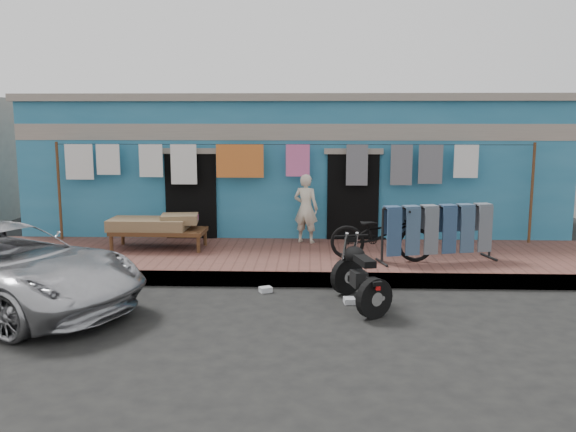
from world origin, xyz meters
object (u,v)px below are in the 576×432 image
object	(u,v)px
seated_person	(306,208)
bicycle	(381,228)
motorcycle	(360,273)
charpoy	(159,232)
jeans_rack	(437,232)
car	(0,266)

from	to	relation	value
seated_person	bicycle	size ratio (longest dim) A/B	0.78
motorcycle	charpoy	size ratio (longest dim) A/B	0.85
jeans_rack	car	bearing A→B (deg)	-161.51
car	motorcycle	distance (m)	5.41
jeans_rack	seated_person	bearing A→B (deg)	146.65
car	motorcycle	world-z (taller)	car
bicycle	motorcycle	bearing A→B (deg)	172.05
bicycle	motorcycle	size ratio (longest dim) A/B	1.11
charpoy	seated_person	bearing A→B (deg)	13.58
bicycle	charpoy	bearing A→B (deg)	85.99
seated_person	bicycle	world-z (taller)	seated_person
car	bicycle	size ratio (longest dim) A/B	2.51
charpoy	jeans_rack	size ratio (longest dim) A/B	0.86
motorcycle	charpoy	xyz separation A→B (m)	(-3.80, 2.84, 0.07)
car	charpoy	world-z (taller)	car
car	jeans_rack	size ratio (longest dim) A/B	2.04
seated_person	charpoy	bearing A→B (deg)	34.00
bicycle	jeans_rack	xyz separation A→B (m)	(1.02, -0.02, -0.06)
car	bicycle	xyz separation A→B (m)	(5.93, 2.34, 0.19)
seated_person	bicycle	bearing A→B (deg)	152.00
car	jeans_rack	xyz separation A→B (m)	(6.96, 2.33, 0.13)
car	bicycle	bearing A→B (deg)	-44.87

